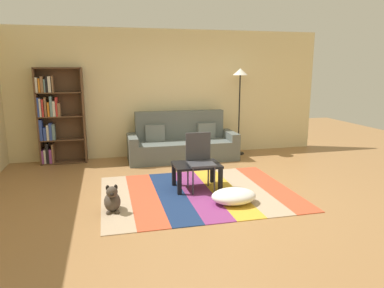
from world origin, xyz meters
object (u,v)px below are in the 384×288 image
tv_remote (190,162)px  bookshelf (55,116)px  standing_lamp (240,83)px  folding_chair (200,157)px  dog (112,200)px  coffee_table (197,168)px  couch (182,143)px  pouf (234,196)px

tv_remote → bookshelf: bearing=153.5°
standing_lamp → tv_remote: standing_lamp is taller
folding_chair → dog: bearing=-120.8°
dog → folding_chair: folding_chair is taller
dog → bookshelf: bearing=109.6°
folding_chair → bookshelf: bearing=172.5°
standing_lamp → tv_remote: 2.79m
coffee_table → standing_lamp: 2.84m
standing_lamp → folding_chair: standing_lamp is taller
couch → dog: size_ratio=5.69×
couch → dog: couch is taller
bookshelf → coffee_table: bearing=-43.2°
tv_remote → pouf: bearing=-46.2°
tv_remote → folding_chair: size_ratio=0.17×
dog → tv_remote: size_ratio=2.65×
coffee_table → pouf: size_ratio=1.14×
standing_lamp → folding_chair: (-1.46, -2.10, -1.04)m
couch → standing_lamp: standing_lamp is taller
bookshelf → folding_chair: size_ratio=2.12×
pouf → coffee_table: bearing=114.5°
standing_lamp → folding_chair: bearing=-124.9°
couch → bookshelf: size_ratio=1.18×
coffee_table → dog: 1.48m
bookshelf → pouf: (2.68, -2.95, -0.84)m
tv_remote → folding_chair: (0.12, -0.11, 0.11)m
pouf → folding_chair: folding_chair is taller
dog → tv_remote: bearing=29.5°
coffee_table → tv_remote: size_ratio=4.87×
couch → folding_chair: bearing=-94.0°
bookshelf → standing_lamp: bearing=-1.8°
couch → coffee_table: couch is taller
coffee_table → folding_chair: (0.04, -0.03, 0.20)m
couch → folding_chair: couch is taller
bookshelf → coffee_table: bookshelf is taller
coffee_table → pouf: coffee_table is taller
standing_lamp → dog: bearing=-136.4°
standing_lamp → bookshelf: bearing=178.2°
pouf → folding_chair: 0.90m
dog → folding_chair: bearing=23.6°
dog → folding_chair: size_ratio=0.44×
tv_remote → couch: bearing=98.6°
coffee_table → dog: size_ratio=1.84×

